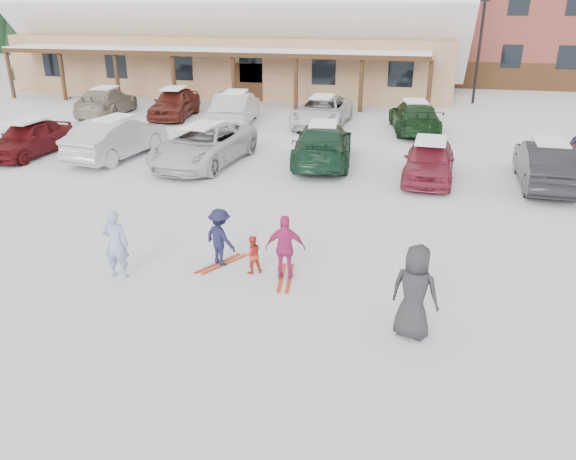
% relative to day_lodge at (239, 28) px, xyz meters
% --- Properties ---
extents(ground, '(160.00, 160.00, 0.00)m').
position_rel_day_lodge_xyz_m(ground, '(9.00, -27.96, -3.94)').
color(ground, white).
rests_on(ground, ground).
extents(day_lodge, '(29.12, 12.50, 10.38)m').
position_rel_day_lodge_xyz_m(day_lodge, '(0.00, 0.00, 0.00)').
color(day_lodge, tan).
rests_on(day_lodge, ground).
extents(lamp_post, '(0.50, 0.25, 5.87)m').
position_rel_day_lodge_xyz_m(lamp_post, '(15.28, -2.98, -0.61)').
color(lamp_post, black).
rests_on(lamp_post, ground).
extents(conifer_0, '(4.40, 4.40, 10.20)m').
position_rel_day_lodge_xyz_m(conifer_0, '(-17.00, 2.04, 1.74)').
color(conifer_0, black).
rests_on(conifer_0, ground).
extents(conifer_3, '(3.96, 3.96, 9.18)m').
position_rel_day_lodge_xyz_m(conifer_3, '(15.00, 16.04, 1.17)').
color(conifer_3, black).
rests_on(conifer_3, ground).
extents(adult_skier, '(0.61, 0.43, 1.59)m').
position_rel_day_lodge_xyz_m(adult_skier, '(5.66, -28.05, -3.15)').
color(adult_skier, '#909EC6').
rests_on(adult_skier, ground).
extents(toddler_red, '(0.55, 0.52, 0.90)m').
position_rel_day_lodge_xyz_m(toddler_red, '(8.53, -27.24, -3.49)').
color(toddler_red, red).
rests_on(toddler_red, ground).
extents(child_navy, '(1.03, 0.89, 1.38)m').
position_rel_day_lodge_xyz_m(child_navy, '(7.71, -27.00, -3.25)').
color(child_navy, '#181739').
rests_on(child_navy, ground).
extents(skis_child_navy, '(0.87, 1.31, 0.03)m').
position_rel_day_lodge_xyz_m(skis_child_navy, '(7.71, -27.00, -3.93)').
color(skis_child_navy, '#BC371A').
rests_on(skis_child_navy, ground).
extents(child_magenta, '(0.92, 0.47, 1.50)m').
position_rel_day_lodge_xyz_m(child_magenta, '(9.34, -27.38, -3.19)').
color(child_magenta, '#C1296D').
rests_on(child_magenta, ground).
extents(skis_child_magenta, '(0.38, 1.41, 0.03)m').
position_rel_day_lodge_xyz_m(skis_child_magenta, '(9.34, -27.38, -3.93)').
color(skis_child_magenta, '#BC371A').
rests_on(skis_child_magenta, ground).
extents(bystander_dark, '(1.02, 0.83, 1.81)m').
position_rel_day_lodge_xyz_m(bystander_dark, '(12.10, -29.09, -3.04)').
color(bystander_dark, '#2A2A2D').
rests_on(bystander_dark, ground).
extents(parked_car_0, '(1.85, 4.16, 1.39)m').
position_rel_day_lodge_xyz_m(parked_car_0, '(-2.86, -19.17, -3.25)').
color(parked_car_0, '#580E12').
rests_on(parked_car_0, ground).
extents(parked_car_1, '(2.32, 4.92, 1.56)m').
position_rel_day_lodge_xyz_m(parked_car_1, '(0.69, -18.73, -3.17)').
color(parked_car_1, '#B4B4B8').
rests_on(parked_car_1, ground).
extents(parked_car_2, '(3.08, 5.55, 1.47)m').
position_rel_day_lodge_xyz_m(parked_car_2, '(4.31, -18.88, -3.21)').
color(parked_car_2, silver).
rests_on(parked_car_2, ground).
extents(parked_car_3, '(2.61, 5.37, 1.50)m').
position_rel_day_lodge_xyz_m(parked_car_3, '(8.63, -17.83, -3.19)').
color(parked_car_3, '#163824').
rests_on(parked_car_3, ground).
extents(parked_car_4, '(1.88, 4.15, 1.38)m').
position_rel_day_lodge_xyz_m(parked_car_4, '(12.50, -19.11, -3.25)').
color(parked_car_4, maroon).
rests_on(parked_car_4, ground).
extents(parked_car_5, '(1.78, 4.62, 1.50)m').
position_rel_day_lodge_xyz_m(parked_car_5, '(16.26, -18.99, -3.19)').
color(parked_car_5, black).
rests_on(parked_car_5, ground).
extents(parked_car_7, '(2.69, 5.22, 1.45)m').
position_rel_day_lodge_xyz_m(parked_car_7, '(-4.05, -11.04, -3.22)').
color(parked_car_7, gray).
rests_on(parked_car_7, ground).
extents(parked_car_8, '(2.15, 4.58, 1.51)m').
position_rel_day_lodge_xyz_m(parked_car_8, '(-0.28, -10.80, -3.19)').
color(parked_car_8, '#5E2019').
rests_on(parked_car_8, ground).
extents(parked_car_9, '(2.14, 4.88, 1.56)m').
position_rel_day_lodge_xyz_m(parked_car_9, '(3.29, -11.55, -3.16)').
color(parked_car_9, '#B7B6BB').
rests_on(parked_car_9, ground).
extents(parked_car_10, '(2.59, 5.22, 1.42)m').
position_rel_day_lodge_xyz_m(parked_car_10, '(7.53, -11.19, -3.23)').
color(parked_car_10, white).
rests_on(parked_car_10, ground).
extents(parked_car_11, '(2.70, 5.13, 1.42)m').
position_rel_day_lodge_xyz_m(parked_car_11, '(11.93, -11.58, -3.24)').
color(parked_car_11, black).
rests_on(parked_car_11, ground).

